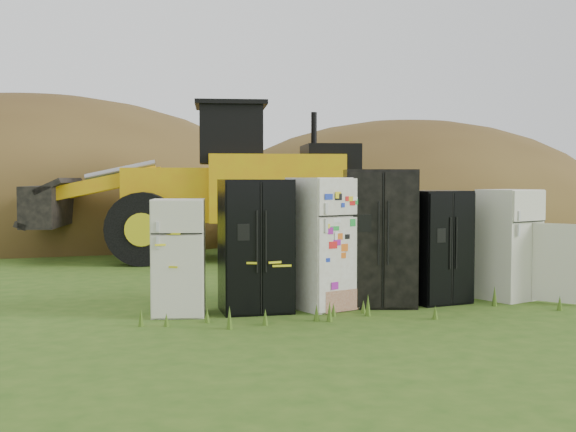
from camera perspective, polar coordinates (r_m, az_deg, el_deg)
The scene contains 11 objects.
ground at distance 10.46m, azimuth 5.31°, elevation -7.10°, with size 120.00×120.00×0.00m, color #2E5115.
fridge_leftmost at distance 9.76m, azimuth -8.63°, elevation -3.23°, with size 0.69×0.66×1.55m, color silver, non-canonical shape.
fridge_black_side at distance 9.90m, azimuth -2.58°, elevation -2.35°, with size 0.95×0.75×1.82m, color black, non-canonical shape.
fridge_sticker at distance 10.16m, azimuth 2.88°, elevation -2.15°, with size 0.82×0.76×1.84m, color silver, non-canonical shape.
fridge_dark_mid at distance 10.46m, azimuth 7.24°, elevation -1.70°, with size 1.00×0.81×1.96m, color black, non-canonical shape.
fridge_black_right at distance 10.85m, azimuth 11.68°, elevation -2.38°, with size 0.82×0.69×1.65m, color black, non-canonical shape.
fridge_open_door at distance 11.40m, azimuth 17.04°, elevation -2.16°, with size 0.75×0.70×1.66m, color silver, non-canonical shape.
wheel_loader at distance 16.50m, azimuth -7.63°, elevation 2.76°, with size 7.32×2.97×3.54m, color orange, non-canonical shape.
dirt_mound_right at distance 22.99m, azimuth 9.64°, elevation -1.61°, with size 13.96×10.24×7.29m, color #453116.
dirt_mound_left at distance 23.95m, azimuth -19.24°, elevation -1.55°, with size 17.01×12.76×8.85m, color #453116.
dirt_mound_back at distance 28.75m, azimuth -6.36°, elevation -0.67°, with size 16.05×10.70×5.84m, color #453116.
Camera 1 is at (-3.50, -9.68, 1.83)m, focal length 45.00 mm.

